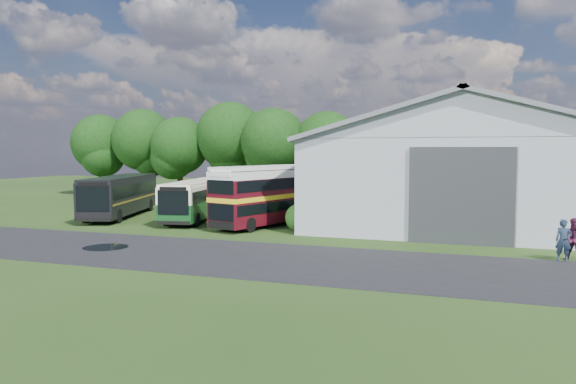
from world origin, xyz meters
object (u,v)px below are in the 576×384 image
at_px(bus_green_single, 198,199).
at_px(visitor_b, 575,240).
at_px(storage_shed, 470,160).
at_px(visitor_a, 564,241).
at_px(bus_maroon_double, 268,196).
at_px(bus_dark_single, 120,195).

relative_size(bus_green_single, visitor_b, 5.40).
bearing_deg(visitor_b, storage_shed, 127.95).
xyz_separation_m(visitor_a, visitor_b, (0.49, 0.27, 0.02)).
relative_size(storage_shed, bus_green_single, 2.45).
bearing_deg(bus_maroon_double, bus_dark_single, -167.68).
height_order(bus_maroon_double, visitor_b, bus_maroon_double).
height_order(bus_dark_single, visitor_a, bus_dark_single).
bearing_deg(visitor_b, bus_maroon_double, 179.16).
bearing_deg(bus_maroon_double, visitor_a, -5.61).
bearing_deg(storage_shed, bus_green_single, -157.23).
height_order(storage_shed, bus_green_single, storage_shed).
distance_m(bus_maroon_double, visitor_a, 17.72).
bearing_deg(bus_dark_single, storage_shed, -0.05).
height_order(bus_green_single, bus_dark_single, bus_dark_single).
bearing_deg(storage_shed, bus_dark_single, -162.02).
distance_m(bus_maroon_double, visitor_b, 18.08).
bearing_deg(visitor_a, visitor_b, 26.13).
xyz_separation_m(bus_maroon_double, visitor_a, (16.42, -6.58, -1.00)).
xyz_separation_m(bus_maroon_double, bus_dark_single, (-11.92, 0.81, -0.35)).
xyz_separation_m(bus_maroon_double, visitor_b, (16.91, -6.31, -0.98)).
distance_m(bus_green_single, visitor_b, 23.84).
bearing_deg(bus_green_single, bus_maroon_double, -22.60).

